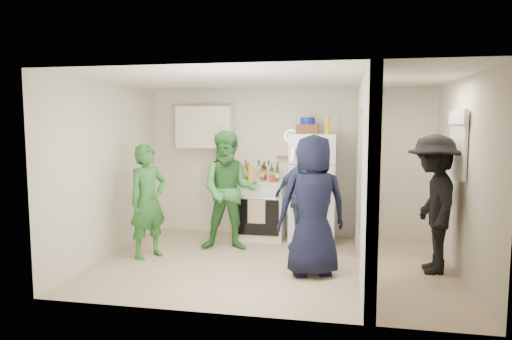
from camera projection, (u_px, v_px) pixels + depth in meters
The scene contains 37 objects.
floor at pixel (272, 264), 6.24m from camera, with size 4.80×4.80×0.00m, color tan.
wall_back at pixel (288, 162), 7.77m from camera, with size 4.80×4.80×0.00m, color silver.
wall_front at pixel (247, 193), 4.44m from camera, with size 4.80×4.80×0.00m, color silver.
wall_left at pixel (108, 170), 6.55m from camera, with size 3.40×3.40×0.00m, color silver.
wall_right at pixel (464, 178), 5.66m from camera, with size 3.40×3.40×0.00m, color silver.
ceiling at pixel (273, 79), 5.97m from camera, with size 4.80×4.80×0.00m, color white.
partition_pier_back at pixel (361, 167), 6.96m from camera, with size 0.12×1.20×2.50m, color silver.
partition_pier_front at pixel (369, 188), 4.81m from camera, with size 0.12×1.20×2.50m, color silver.
partition_header at pixel (367, 93), 5.77m from camera, with size 0.12×1.00×0.40m, color silver.
stove at pixel (261, 209), 7.60m from camera, with size 0.82×0.68×0.97m, color white.
upper_cabinet at pixel (205, 127), 7.79m from camera, with size 0.95×0.34×0.70m, color silver.
fridge at pixel (313, 188), 7.37m from camera, with size 0.72×0.70×1.75m, color white.
wicker_basket at pixel (307, 129), 7.34m from camera, with size 0.35×0.25×0.15m, color brown.
blue_bowl at pixel (308, 121), 7.32m from camera, with size 0.24×0.24×0.11m, color navy.
yellow_cup_stack_top at pixel (327, 126), 7.13m from camera, with size 0.09×0.09×0.25m, color gold.
wall_clock at pixel (291, 136), 7.69m from camera, with size 0.22×0.22×0.03m, color white.
spice_shelf at pixel (287, 157), 7.71m from camera, with size 0.35×0.08×0.03m, color olive.
nook_window at pixel (459, 145), 5.82m from camera, with size 0.03×0.70×0.80m, color black.
nook_window_frame at pixel (458, 145), 5.82m from camera, with size 0.04×0.76×0.86m, color white.
nook_valance at pixel (457, 117), 5.79m from camera, with size 0.04×0.82×0.18m, color white.
yellow_cup_stack_stove at pixel (251, 174), 7.34m from camera, with size 0.09×0.09×0.25m, color #F1A414.
red_cup at pixel (272, 179), 7.31m from camera, with size 0.09×0.09×0.12m, color #B02D0B.
person_green_left at pixel (148, 201), 6.49m from camera, with size 0.59×0.39×1.62m, color #2D6B2A.
person_green_center at pixel (229, 191), 6.88m from camera, with size 0.88×0.68×1.81m, color #3E883C.
person_denim at pixel (302, 198), 6.91m from camera, with size 0.93×0.39×1.59m, color #394F7D.
person_navy at pixel (313, 205), 5.72m from camera, with size 0.87×0.57×1.79m, color black.
person_nook at pixel (433, 204), 5.84m from camera, with size 1.16×0.66×1.79m, color black.
bottle_a at pixel (246, 170), 7.69m from camera, with size 0.07×0.07×0.32m, color #8A601B.
bottle_b at pixel (248, 172), 7.51m from camera, with size 0.06×0.06×0.29m, color #1E5B24.
bottle_c at pixel (259, 170), 7.69m from camera, with size 0.07×0.07×0.33m, color #B1BBC0.
bottle_d at pixel (262, 173), 7.48m from camera, with size 0.07×0.07×0.27m, color brown.
bottle_e at pixel (269, 170), 7.67m from camera, with size 0.06×0.06×0.32m, color silver.
bottle_f at pixel (272, 172), 7.50m from camera, with size 0.06×0.06×0.28m, color #14371A.
bottle_g at pixel (277, 171), 7.63m from camera, with size 0.06×0.06×0.30m, color olive.
bottle_h at pixel (242, 173), 7.48m from camera, with size 0.07×0.07×0.26m, color #B2BABE.
bottle_i at pixel (264, 171), 7.63m from camera, with size 0.08×0.08×0.31m, color #570F0F.
bottle_j at pixel (277, 174), 7.38m from camera, with size 0.06×0.06×0.25m, color #226431.
Camera 1 is at (0.91, -6.00, 1.94)m, focal length 32.00 mm.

